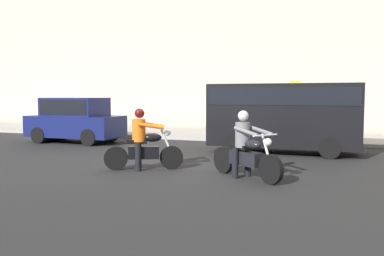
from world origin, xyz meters
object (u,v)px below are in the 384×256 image
street_sign_post (295,102)px  pedestrian_bystander (255,112)px  parked_hatchback_navy (75,119)px  motorcycle_with_rider_orange_stripe (143,144)px  parked_van_black (284,113)px  motorcycle_with_rider_gray (246,151)px

street_sign_post → pedestrian_bystander: 1.78m
parked_hatchback_navy → street_sign_post: street_sign_post is taller
motorcycle_with_rider_orange_stripe → pedestrian_bystander: 8.78m
parked_hatchback_navy → parked_van_black: parked_van_black is taller
parked_hatchback_navy → pedestrian_bystander: bearing=33.9°
street_sign_post → parked_hatchback_navy: bearing=-152.0°
motorcycle_with_rider_gray → pedestrian_bystander: pedestrian_bystander is taller
motorcycle_with_rider_orange_stripe → pedestrian_bystander: bearing=83.5°
parked_hatchback_navy → motorcycle_with_rider_orange_stripe: bearing=-39.5°
motorcycle_with_rider_orange_stripe → parked_van_black: parked_van_black is taller
motorcycle_with_rider_orange_stripe → pedestrian_bystander: pedestrian_bystander is taller
motorcycle_with_rider_gray → parked_van_black: parked_van_black is taller
motorcycle_with_rider_orange_stripe → motorcycle_with_rider_gray: bearing=-2.9°
motorcycle_with_rider_orange_stripe → parked_hatchback_navy: parked_hatchback_navy is taller
parked_hatchback_navy → street_sign_post: 9.18m
parked_van_black → motorcycle_with_rider_orange_stripe: bearing=-123.1°
motorcycle_with_rider_gray → pedestrian_bystander: bearing=101.1°
motorcycle_with_rider_gray → street_sign_post: size_ratio=0.80×
pedestrian_bystander → parked_hatchback_navy: bearing=-146.1°
parked_hatchback_navy → street_sign_post: bearing=28.0°
motorcycle_with_rider_gray → parked_hatchback_navy: parked_hatchback_navy is taller
motorcycle_with_rider_orange_stripe → street_sign_post: (2.71, 8.74, 0.95)m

